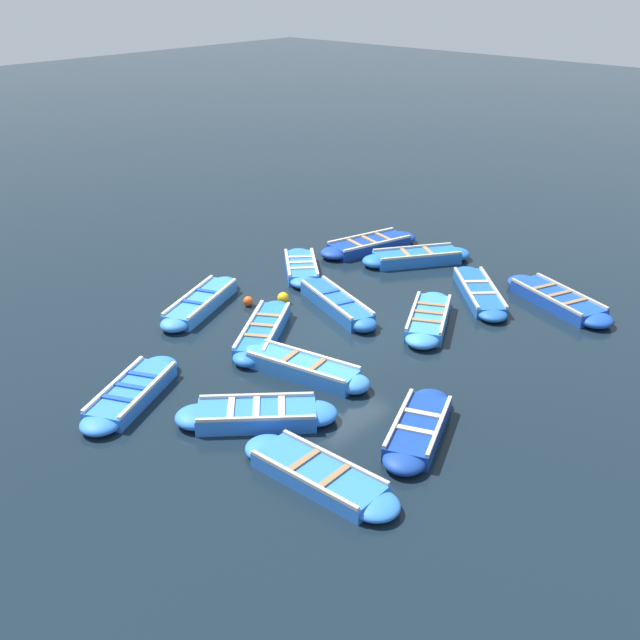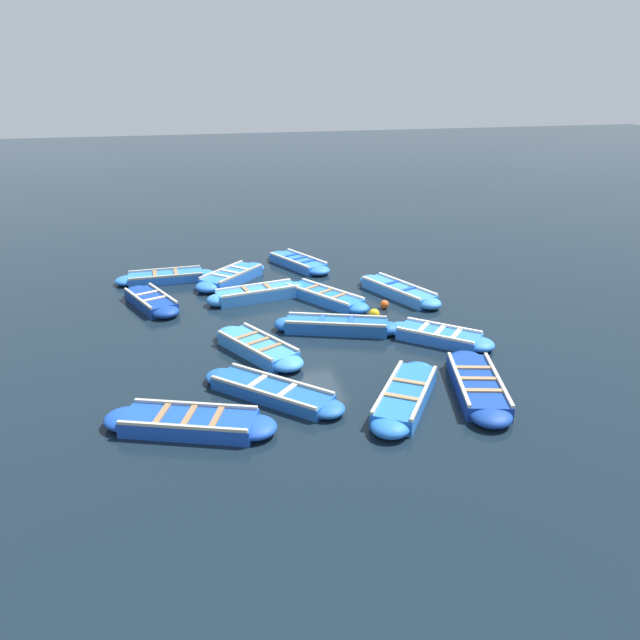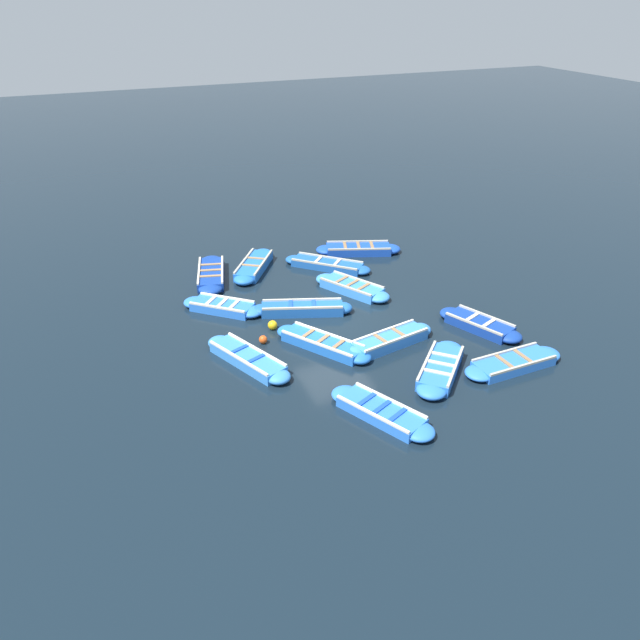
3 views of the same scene
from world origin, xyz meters
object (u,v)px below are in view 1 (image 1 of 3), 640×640
boat_near_quay (301,267)px  boat_broadside (429,319)px  boat_stern_in (369,245)px  boat_bow_out (557,300)px  boat_far_corner (336,303)px  boat_mid_row (257,415)px  buoy_yellow_far (248,301)px  boat_alongside (418,429)px  boat_outer_left (132,393)px  boat_inner_gap (263,331)px  boat_outer_right (319,475)px  boat_centre (303,368)px  boat_drifting (417,257)px  boat_end_of_row (201,303)px  buoy_orange_near (283,298)px  boat_tucked (479,292)px

boat_near_quay → boat_broadside: bearing=175.2°
boat_stern_in → boat_bow_out: bearing=-179.4°
boat_far_corner → boat_near_quay: (2.70, -1.38, -0.03)m
boat_near_quay → boat_mid_row: bearing=127.1°
buoy_yellow_far → boat_alongside: bearing=164.4°
boat_broadside → boat_outer_left: (2.78, 7.71, -0.02)m
boat_mid_row → boat_inner_gap: (2.82, -2.89, -0.01)m
boat_bow_out → boat_broadside: bearing=60.2°
boat_far_corner → boat_near_quay: bearing=-27.2°
boat_stern_in → buoy_yellow_far: boat_stern_in is taller
boat_outer_right → boat_centre: (3.02, -2.76, 0.04)m
boat_drifting → boat_stern_in: boat_drifting is taller
boat_bow_out → boat_inner_gap: 8.60m
boat_centre → boat_broadside: bearing=-98.5°
boat_outer_right → buoy_yellow_far: (6.94, -4.61, -0.01)m
boat_drifting → boat_bow_out: 4.99m
boat_centre → boat_far_corner: 3.85m
boat_centre → boat_broadside: boat_centre is taller
boat_centre → boat_bow_out: boat_centre is taller
buoy_yellow_far → boat_bow_out: bearing=-137.7°
boat_end_of_row → boat_mid_row: (-5.45, 2.97, 0.00)m
boat_outer_right → boat_alongside: bearing=-101.5°
buoy_yellow_far → buoy_orange_near: bearing=-127.9°
boat_bow_out → buoy_orange_near: (5.97, 5.21, -0.01)m
buoy_orange_near → buoy_yellow_far: 1.01m
boat_outer_left → boat_inner_gap: (0.03, -4.15, 0.01)m
boat_bow_out → boat_alongside: boat_bow_out is taller
boat_end_of_row → boat_near_quay: (-0.23, -3.93, -0.01)m
boat_drifting → buoy_orange_near: boat_drifting is taller
boat_end_of_row → boat_far_corner: bearing=-139.0°
boat_stern_in → boat_alongside: (-7.76, 8.02, -0.01)m
boat_alongside → buoy_yellow_far: (7.46, -2.08, -0.03)m
boat_outer_left → boat_tucked: bearing=-105.3°
boat_stern_in → boat_centre: boat_centre is taller
boat_tucked → boat_near_quay: 5.66m
boat_broadside → boat_far_corner: (2.51, 0.95, 0.01)m
boat_bow_out → boat_mid_row: boat_mid_row is taller
buoy_yellow_far → boat_broadside: bearing=-151.7°
boat_bow_out → boat_broadside: boat_broadside is taller
boat_drifting → boat_centre: (-2.32, 7.90, 0.01)m
boat_stern_in → boat_bow_out: boat_stern_in is taller
boat_tucked → boat_inner_gap: 6.74m
boat_outer_right → boat_stern_in: 12.80m
boat_drifting → boat_inner_gap: boat_drifting is taller
boat_centre → boat_mid_row: size_ratio=1.16×
boat_tucked → boat_stern_in: bearing=-10.7°
boat_mid_row → boat_outer_right: bearing=165.4°
boat_mid_row → buoy_orange_near: 6.22m
boat_drifting → boat_inner_gap: size_ratio=0.99×
boat_broadside → boat_drifting: bearing=-50.5°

